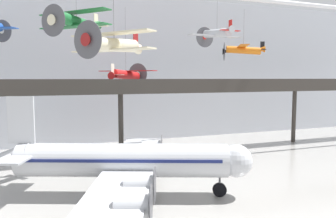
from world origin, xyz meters
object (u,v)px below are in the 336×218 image
suspended_plane_silver_racer (217,33)px  suspended_plane_green_biplane (76,22)px  suspended_plane_cream_biplane (114,44)px  suspended_plane_orange_highwing (243,50)px  airliner_silver_main (122,161)px  suspended_plane_red_highwing (126,75)px

suspended_plane_silver_racer → suspended_plane_green_biplane: bearing=87.3°
suspended_plane_green_biplane → suspended_plane_cream_biplane: size_ratio=0.82×
suspended_plane_green_biplane → suspended_plane_orange_highwing: suspended_plane_green_biplane is taller
suspended_plane_orange_highwing → suspended_plane_cream_biplane: bearing=65.9°
airliner_silver_main → suspended_plane_orange_highwing: (22.01, 13.68, 11.96)m
suspended_plane_cream_biplane → suspended_plane_silver_racer: suspended_plane_silver_racer is taller
suspended_plane_silver_racer → suspended_plane_orange_highwing: (7.86, 5.90, -1.35)m
suspended_plane_green_biplane → suspended_plane_cream_biplane: bearing=52.7°
suspended_plane_green_biplane → suspended_plane_red_highwing: bearing=-168.0°
suspended_plane_cream_biplane → suspended_plane_orange_highwing: (23.98, 20.72, 1.96)m
suspended_plane_green_biplane → suspended_plane_orange_highwing: bearing=153.2°
suspended_plane_orange_highwing → suspended_plane_silver_racer: bearing=62.0°
suspended_plane_cream_biplane → suspended_plane_green_biplane: bearing=-122.7°
airliner_silver_main → suspended_plane_red_highwing: 19.89m
airliner_silver_main → suspended_plane_orange_highwing: size_ratio=3.61×
airliner_silver_main → suspended_plane_silver_racer: size_ratio=3.63×
suspended_plane_cream_biplane → suspended_plane_silver_racer: size_ratio=1.18×
airliner_silver_main → suspended_plane_green_biplane: bearing=136.5°
suspended_plane_cream_biplane → suspended_plane_silver_racer: (16.12, 14.82, 3.32)m
suspended_plane_silver_racer → suspended_plane_orange_highwing: bearing=-59.3°
airliner_silver_main → suspended_plane_silver_racer: bearing=50.3°
suspended_plane_cream_biplane → suspended_plane_orange_highwing: 31.75m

